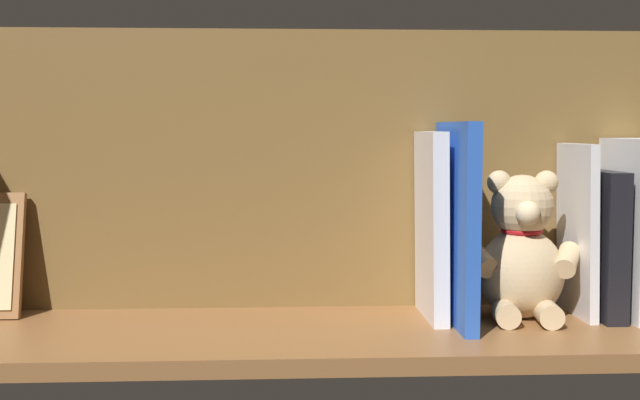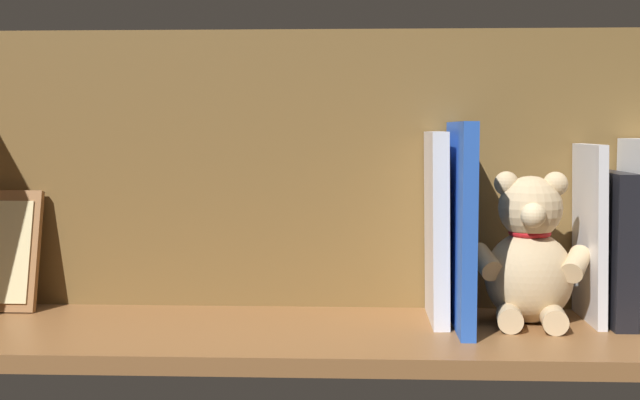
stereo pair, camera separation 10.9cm
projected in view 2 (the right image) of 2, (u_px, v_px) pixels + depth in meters
ground_plane at (320, 335)px, 110.12cm from camera, size 115.10×30.79×2.20cm
shelf_back_panel at (324, 170)px, 121.48cm from camera, size 115.10×1.50×39.33cm
book_1 at (613, 247)px, 112.26cm from camera, size 2.92×14.36×19.83cm
book_2 at (589, 233)px, 112.81cm from camera, size 1.74×13.23×23.46cm
teddy_bear at (529, 257)px, 111.59cm from camera, size 16.07×13.56×19.92cm
book_3 at (460, 224)px, 110.22cm from camera, size 1.85×19.76×26.34cm
book_4 at (436, 226)px, 113.08cm from camera, size 2.50×14.37×25.11cm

